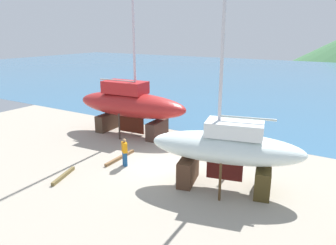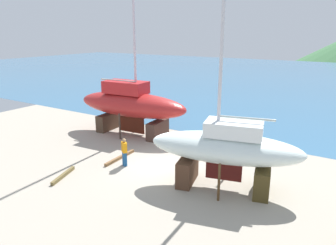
# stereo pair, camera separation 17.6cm
# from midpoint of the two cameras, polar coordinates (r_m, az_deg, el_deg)

# --- Properties ---
(ground_plane) EXTENTS (39.83, 39.83, 0.00)m
(ground_plane) POSITION_cam_midpoint_polar(r_m,az_deg,el_deg) (15.61, -8.63, -12.38)
(ground_plane) COLOR #A49B8A
(sea_water) EXTENTS (156.42, 69.88, 0.01)m
(sea_water) POSITION_cam_midpoint_polar(r_m,az_deg,el_deg) (56.49, 22.19, 7.29)
(sea_water) COLOR #37678D
(sea_water) RESTS_ON ground
(sailboat_mid_port) EXTENTS (9.06, 3.33, 14.56)m
(sailboat_mid_port) POSITION_cam_midpoint_polar(r_m,az_deg,el_deg) (23.49, -7.02, 3.29)
(sailboat_mid_port) COLOR #452E26
(sailboat_mid_port) RESTS_ON ground
(sailboat_large_starboard) EXTENTS (7.64, 4.09, 11.80)m
(sailboat_large_starboard) POSITION_cam_midpoint_polar(r_m,az_deg,el_deg) (15.37, 10.08, -4.62)
(sailboat_large_starboard) COLOR #4D3121
(sailboat_large_starboard) RESTS_ON ground
(worker) EXTENTS (0.50, 0.46, 1.62)m
(worker) POSITION_cam_midpoint_polar(r_m,az_deg,el_deg) (18.18, -8.08, -5.23)
(worker) COLOR #1B4D86
(worker) RESTS_ON ground
(timber_short_cross) EXTENTS (0.81, 2.02, 0.18)m
(timber_short_cross) POSITION_cam_midpoint_polar(r_m,az_deg,el_deg) (17.77, -18.54, -9.08)
(timber_short_cross) COLOR brown
(timber_short_cross) RESTS_ON ground
(timber_short_skew) EXTENTS (0.27, 2.67, 0.18)m
(timber_short_skew) POSITION_cam_midpoint_polar(r_m,az_deg,el_deg) (19.39, -8.89, -6.28)
(timber_short_skew) COLOR brown
(timber_short_skew) RESTS_ON ground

